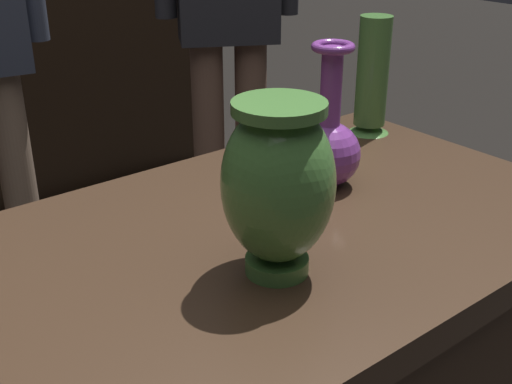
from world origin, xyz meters
TOP-DOWN VIEW (x-y plane):
  - vase_centerpiece at (-0.01, -0.10)m, footprint 0.15×0.15m
  - vase_tall_behind at (0.51, 0.21)m, footprint 0.09×0.09m
  - vase_left_accent at (0.25, 0.06)m, footprint 0.11×0.11m

SIDE VIEW (x-z plane):
  - vase_left_accent at x=0.25m, z-range 0.75..1.00m
  - vase_tall_behind at x=0.51m, z-range 0.79..1.04m
  - vase_centerpiece at x=-0.01m, z-range 0.81..1.05m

